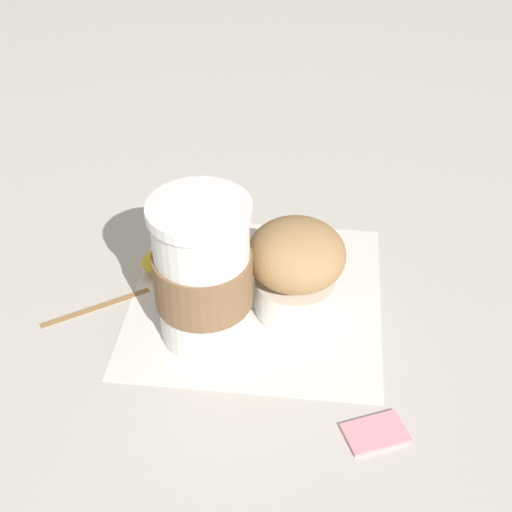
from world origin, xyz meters
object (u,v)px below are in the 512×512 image
Objects in this scene: muffin at (295,268)px; banana at (212,254)px; sugar_packet at (375,431)px; coffee_cup at (203,273)px.

muffin reaches higher than banana.
muffin is 1.92× the size of sugar_packet.
muffin is at bearing -49.12° from coffee_cup.
coffee_cup is 1.48× the size of muffin.
banana is 0.26m from sugar_packet.
banana is at bearing 20.93° from coffee_cup.
muffin is (0.06, -0.07, -0.02)m from coffee_cup.
coffee_cup is 0.20m from sugar_packet.
muffin is 0.71× the size of banana.
coffee_cup reaches higher than muffin.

